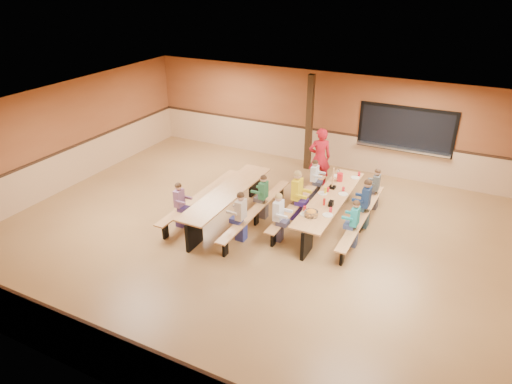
% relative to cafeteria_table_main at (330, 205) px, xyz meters
% --- Properties ---
extents(ground, '(12.00, 12.00, 0.00)m').
position_rel_cafeteria_table_main_xyz_m(ground, '(-1.55, -1.31, -0.53)').
color(ground, brown).
rests_on(ground, ground).
extents(room_envelope, '(12.04, 10.04, 3.02)m').
position_rel_cafeteria_table_main_xyz_m(room_envelope, '(-1.55, -1.31, 0.16)').
color(room_envelope, brown).
rests_on(room_envelope, ground).
extents(kitchen_pass_through, '(2.78, 0.28, 1.38)m').
position_rel_cafeteria_table_main_xyz_m(kitchen_pass_through, '(1.05, 3.65, 0.96)').
color(kitchen_pass_through, black).
rests_on(kitchen_pass_through, ground).
extents(structural_post, '(0.18, 0.18, 3.00)m').
position_rel_cafeteria_table_main_xyz_m(structural_post, '(-1.75, 3.09, 0.97)').
color(structural_post, black).
rests_on(structural_post, ground).
extents(cafeteria_table_main, '(1.91, 3.70, 0.74)m').
position_rel_cafeteria_table_main_xyz_m(cafeteria_table_main, '(0.00, 0.00, 0.00)').
color(cafeteria_table_main, '#BD824B').
rests_on(cafeteria_table_main, ground).
extents(cafeteria_table_second, '(1.91, 3.70, 0.74)m').
position_rel_cafeteria_table_main_xyz_m(cafeteria_table_second, '(-2.44, -0.86, 0.00)').
color(cafeteria_table_second, '#BD824B').
rests_on(cafeteria_table_second, ground).
extents(seated_child_white_left, '(0.37, 0.31, 1.22)m').
position_rel_cafeteria_table_main_xyz_m(seated_child_white_left, '(-0.83, -1.29, 0.08)').
color(seated_child_white_left, white).
rests_on(seated_child_white_left, ground).
extents(seated_adult_yellow, '(0.42, 0.35, 1.32)m').
position_rel_cafeteria_table_main_xyz_m(seated_adult_yellow, '(-0.83, -0.15, 0.14)').
color(seated_adult_yellow, yellow).
rests_on(seated_adult_yellow, ground).
extents(seated_child_grey_left, '(0.34, 0.28, 1.15)m').
position_rel_cafeteria_table_main_xyz_m(seated_child_grey_left, '(-0.83, 1.13, 0.05)').
color(seated_child_grey_left, white).
rests_on(seated_child_grey_left, ground).
extents(seated_child_teal_right, '(0.34, 0.28, 1.16)m').
position_rel_cafeteria_table_main_xyz_m(seated_child_teal_right, '(0.82, -0.73, 0.05)').
color(seated_child_teal_right, teal).
rests_on(seated_child_teal_right, ground).
extents(seated_child_navy_right, '(0.40, 0.32, 1.26)m').
position_rel_cafeteria_table_main_xyz_m(seated_child_navy_right, '(0.82, 0.25, 0.11)').
color(seated_child_navy_right, navy).
rests_on(seated_child_navy_right, ground).
extents(seated_child_char_right, '(0.33, 0.27, 1.14)m').
position_rel_cafeteria_table_main_xyz_m(seated_child_char_right, '(0.82, 1.31, 0.04)').
color(seated_child_char_right, '#4C5456').
rests_on(seated_child_char_right, ground).
extents(seated_child_purple_sec, '(0.35, 0.29, 1.17)m').
position_rel_cafeteria_table_main_xyz_m(seated_child_purple_sec, '(-3.26, -1.77, 0.06)').
color(seated_child_purple_sec, '#86557F').
rests_on(seated_child_purple_sec, ground).
extents(seated_child_green_sec, '(0.35, 0.29, 1.18)m').
position_rel_cafeteria_table_main_xyz_m(seated_child_green_sec, '(-1.61, -0.46, 0.06)').
color(seated_child_green_sec, '#2A683E').
rests_on(seated_child_green_sec, ground).
extents(seated_child_tan_sec, '(0.38, 0.31, 1.23)m').
position_rel_cafeteria_table_main_xyz_m(seated_child_tan_sec, '(-1.61, -1.66, 0.09)').
color(seated_child_tan_sec, beige).
rests_on(seated_child_tan_sec, ground).
extents(standing_woman, '(0.78, 0.71, 1.78)m').
position_rel_cafeteria_table_main_xyz_m(standing_woman, '(-0.99, 1.99, 0.36)').
color(standing_woman, red).
rests_on(standing_woman, ground).
extents(punch_pitcher, '(0.16, 0.16, 0.22)m').
position_rel_cafeteria_table_main_xyz_m(punch_pitcher, '(-0.08, 1.03, 0.32)').
color(punch_pitcher, red).
rests_on(punch_pitcher, cafeteria_table_main).
extents(chip_bowl, '(0.32, 0.32, 0.15)m').
position_rel_cafeteria_table_main_xyz_m(chip_bowl, '(-0.09, -1.10, 0.29)').
color(chip_bowl, orange).
rests_on(chip_bowl, cafeteria_table_main).
extents(napkin_dispenser, '(0.10, 0.14, 0.13)m').
position_rel_cafeteria_table_main_xyz_m(napkin_dispenser, '(0.16, -0.43, 0.28)').
color(napkin_dispenser, black).
rests_on(napkin_dispenser, cafeteria_table_main).
extents(condiment_mustard, '(0.06, 0.06, 0.17)m').
position_rel_cafeteria_table_main_xyz_m(condiment_mustard, '(-0.18, 0.14, 0.30)').
color(condiment_mustard, yellow).
rests_on(condiment_mustard, cafeteria_table_main).
extents(condiment_ketchup, '(0.06, 0.06, 0.17)m').
position_rel_cafeteria_table_main_xyz_m(condiment_ketchup, '(-0.00, -0.46, 0.30)').
color(condiment_ketchup, '#B2140F').
rests_on(condiment_ketchup, cafeteria_table_main).
extents(table_paddle, '(0.16, 0.16, 0.56)m').
position_rel_cafeteria_table_main_xyz_m(table_paddle, '(-0.12, 0.52, 0.35)').
color(table_paddle, black).
rests_on(table_paddle, cafeteria_table_main).
extents(place_settings, '(0.65, 3.30, 0.11)m').
position_rel_cafeteria_table_main_xyz_m(place_settings, '(-0.00, 0.00, 0.27)').
color(place_settings, beige).
rests_on(place_settings, cafeteria_table_main).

